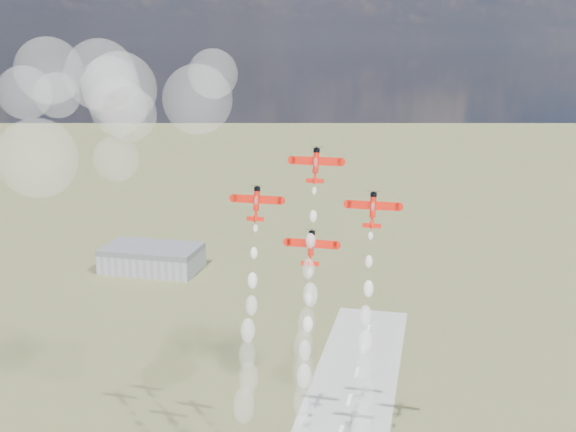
% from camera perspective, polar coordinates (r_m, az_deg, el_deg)
% --- Properties ---
extents(hangar, '(50.00, 28.00, 13.00)m').
position_cam_1_polar(hangar, '(362.98, -11.43, -3.52)').
color(hangar, gray).
rests_on(hangar, ground).
extents(plane_lead, '(11.59, 4.42, 8.13)m').
position_cam_1_polar(plane_lead, '(154.35, 2.37, 4.39)').
color(plane_lead, red).
rests_on(plane_lead, ground).
extents(plane_left, '(11.59, 4.42, 8.13)m').
position_cam_1_polar(plane_left, '(156.93, -2.69, 1.13)').
color(plane_left, red).
rests_on(plane_left, ground).
extents(plane_right, '(11.59, 4.42, 8.13)m').
position_cam_1_polar(plane_right, '(152.09, 7.19, 0.60)').
color(plane_right, red).
rests_on(plane_right, ground).
extents(plane_slot, '(11.59, 4.42, 8.13)m').
position_cam_1_polar(plane_slot, '(154.10, 1.97, -2.65)').
color(plane_slot, red).
rests_on(plane_slot, ground).
extents(smoke_trail_lead, '(5.10, 13.06, 43.79)m').
position_cam_1_polar(smoke_trail_lead, '(156.56, 1.48, -10.17)').
color(smoke_trail_lead, white).
rests_on(smoke_trail_lead, plane_lead).
extents(smoke_trail_left, '(5.32, 14.23, 42.77)m').
position_cam_1_polar(smoke_trail_left, '(161.03, -3.50, -12.84)').
color(smoke_trail_left, white).
rests_on(smoke_trail_left, plane_left).
extents(smoke_trail_right, '(5.30, 12.93, 43.93)m').
position_cam_1_polar(smoke_trail_right, '(156.99, 6.41, -13.97)').
color(smoke_trail_right, white).
rests_on(smoke_trail_right, plane_right).
extents(smoke_trail_slot, '(5.27, 13.81, 43.75)m').
position_cam_1_polar(smoke_trail_slot, '(160.99, 1.10, -16.74)').
color(smoke_trail_slot, white).
rests_on(smoke_trail_slot, plane_slot).
extents(drifted_smoke_cloud, '(66.54, 37.38, 40.03)m').
position_cam_1_polar(drifted_smoke_cloud, '(181.33, -15.91, 9.22)').
color(drifted_smoke_cloud, white).
rests_on(drifted_smoke_cloud, ground).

